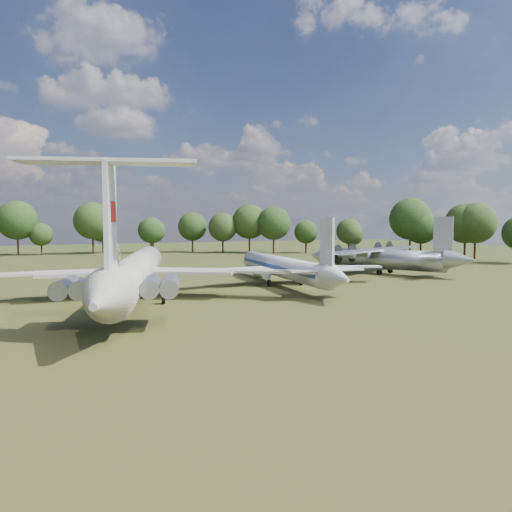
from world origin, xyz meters
name	(u,v)px	position (x,y,z in m)	size (l,w,h in m)	color
ground	(157,297)	(0.00, 0.00, 0.00)	(300.00, 300.00, 0.00)	#1E3612
il62_airliner	(136,278)	(-2.86, -2.07, 2.71)	(42.44, 55.18, 5.41)	silver
tu104_jet	(283,271)	(19.30, 3.75, 2.05)	(30.74, 40.98, 4.10)	#BDBDBD
an12_transport	(380,261)	(42.31, 10.53, 2.16)	(29.44, 32.90, 4.33)	#A7AAAF
person_on_il62	(117,255)	(-7.28, -16.56, 6.37)	(0.70, 0.46, 1.91)	olive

